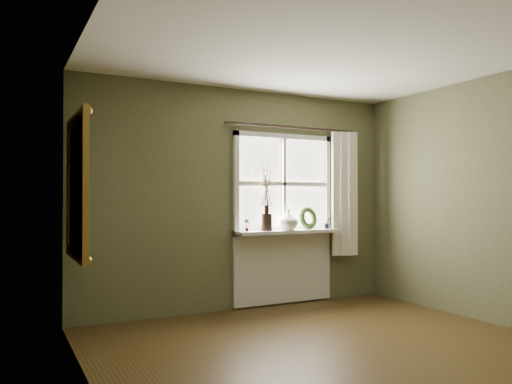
{
  "coord_description": "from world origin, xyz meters",
  "views": [
    {
      "loc": [
        -2.58,
        -3.07,
        1.31
      ],
      "look_at": [
        -0.18,
        1.55,
        1.37
      ],
      "focal_mm": 35.0,
      "sensor_mm": 36.0,
      "label": 1
    }
  ],
  "objects_px": {
    "wreath": "(308,220)",
    "dark_jug": "(266,222)",
    "cream_vase": "(288,220)",
    "gilt_mirror": "(76,186)"
  },
  "relations": [
    {
      "from": "wreath",
      "to": "dark_jug",
      "type": "bearing_deg",
      "value": 170.67
    },
    {
      "from": "dark_jug",
      "to": "cream_vase",
      "type": "bearing_deg",
      "value": 0.0
    },
    {
      "from": "cream_vase",
      "to": "gilt_mirror",
      "type": "height_order",
      "value": "gilt_mirror"
    },
    {
      "from": "dark_jug",
      "to": "gilt_mirror",
      "type": "xyz_separation_m",
      "value": [
        -2.21,
        -0.53,
        0.39
      ]
    },
    {
      "from": "dark_jug",
      "to": "gilt_mirror",
      "type": "distance_m",
      "value": 2.31
    },
    {
      "from": "cream_vase",
      "to": "gilt_mirror",
      "type": "xyz_separation_m",
      "value": [
        -2.51,
        -0.53,
        0.37
      ]
    },
    {
      "from": "gilt_mirror",
      "to": "dark_jug",
      "type": "bearing_deg",
      "value": 13.43
    },
    {
      "from": "dark_jug",
      "to": "wreath",
      "type": "bearing_deg",
      "value": 3.73
    },
    {
      "from": "wreath",
      "to": "gilt_mirror",
      "type": "xyz_separation_m",
      "value": [
        -2.83,
        -0.57,
        0.39
      ]
    },
    {
      "from": "dark_jug",
      "to": "cream_vase",
      "type": "distance_m",
      "value": 0.3
    }
  ]
}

